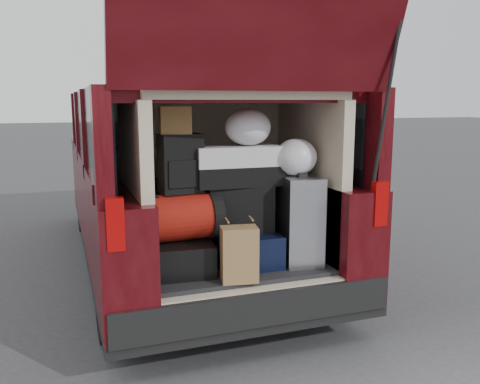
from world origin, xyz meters
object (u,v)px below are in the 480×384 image
object	(u,v)px
kraft_bag	(239,254)
black_soft_case	(239,208)
backpack	(180,163)
twotone_duffel	(237,165)
silver_roller	(298,219)
red_duffel	(183,217)
black_hardshell	(182,254)
navy_hardshell	(243,247)

from	to	relation	value
kraft_bag	black_soft_case	world-z (taller)	black_soft_case
backpack	twotone_duffel	size ratio (longest dim) A/B	0.64
black_soft_case	silver_roller	bearing A→B (deg)	-11.96
red_duffel	twotone_duffel	world-z (taller)	twotone_duffel
black_hardshell	red_duffel	bearing A→B (deg)	-20.84
silver_roller	black_soft_case	size ratio (longest dim) A/B	1.37
navy_hardshell	kraft_bag	distance (m)	0.39
black_soft_case	backpack	xyz separation A→B (m)	(-0.42, -0.02, 0.34)
black_hardshell	navy_hardshell	distance (m)	0.45
kraft_bag	twotone_duffel	bearing A→B (deg)	81.98
kraft_bag	black_soft_case	size ratio (longest dim) A/B	0.78
red_duffel	twotone_duffel	bearing A→B (deg)	5.24
kraft_bag	black_soft_case	xyz separation A→B (m)	(0.14, 0.39, 0.22)
navy_hardshell	twotone_duffel	world-z (taller)	twotone_duffel
black_soft_case	twotone_duffel	world-z (taller)	twotone_duffel
red_duffel	black_hardshell	bearing A→B (deg)	150.21
backpack	black_soft_case	bearing A→B (deg)	-3.47
red_duffel	backpack	xyz separation A→B (m)	(-0.00, 0.03, 0.36)
silver_roller	backpack	bearing A→B (deg)	179.34
red_duffel	silver_roller	bearing A→B (deg)	-9.80
backpack	silver_roller	bearing A→B (deg)	-14.63
black_hardshell	red_duffel	distance (m)	0.27
navy_hardshell	kraft_bag	size ratio (longest dim) A/B	1.48
silver_roller	black_soft_case	xyz separation A→B (m)	(-0.40, 0.14, 0.08)
navy_hardshell	backpack	world-z (taller)	backpack
black_hardshell	backpack	bearing A→B (deg)	72.43
navy_hardshell	twotone_duffel	distance (m)	0.59
black_hardshell	black_soft_case	distance (m)	0.52
black_hardshell	red_duffel	world-z (taller)	red_duffel
navy_hardshell	red_duffel	bearing A→B (deg)	-178.00
silver_roller	black_soft_case	world-z (taller)	silver_roller
silver_roller	kraft_bag	size ratio (longest dim) A/B	1.75
silver_roller	kraft_bag	xyz separation A→B (m)	(-0.54, -0.25, -0.13)
silver_roller	black_soft_case	distance (m)	0.43
navy_hardshell	silver_roller	xyz separation A→B (m)	(0.38, -0.10, 0.20)
navy_hardshell	silver_roller	size ratio (longest dim) A/B	0.85
silver_roller	kraft_bag	distance (m)	0.61
red_duffel	backpack	world-z (taller)	backpack
silver_roller	backpack	size ratio (longest dim) A/B	1.57
red_duffel	black_soft_case	distance (m)	0.42
navy_hardshell	silver_roller	bearing A→B (deg)	-13.72
black_soft_case	backpack	bearing A→B (deg)	-169.60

